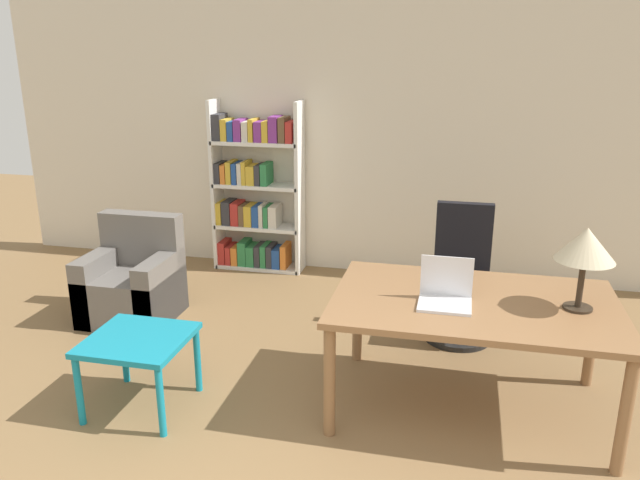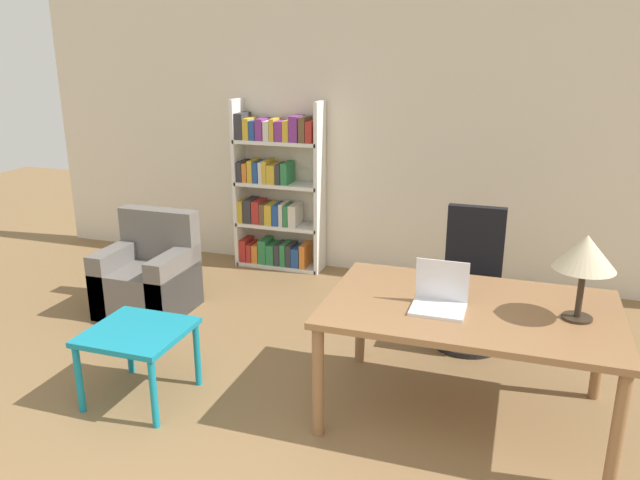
% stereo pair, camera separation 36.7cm
% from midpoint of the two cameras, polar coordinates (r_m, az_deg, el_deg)
% --- Properties ---
extents(wall_back, '(8.00, 0.06, 2.70)m').
position_cam_midpoint_polar(wall_back, '(6.09, 4.76, 9.13)').
color(wall_back, beige).
rests_on(wall_back, ground_plane).
extents(desk, '(1.71, 1.08, 0.74)m').
position_cam_midpoint_polar(desk, '(3.89, 11.27, -6.53)').
color(desk, olive).
rests_on(desk, ground_plane).
extents(laptop, '(0.31, 0.26, 0.28)m').
position_cam_midpoint_polar(laptop, '(3.76, 8.67, -4.96)').
color(laptop, silver).
rests_on(laptop, desk).
extents(table_lamp, '(0.34, 0.34, 0.50)m').
position_cam_midpoint_polar(table_lamp, '(3.77, 20.62, -0.56)').
color(table_lamp, '#2D2319').
rests_on(table_lamp, desk).
extents(office_chair, '(0.53, 0.53, 1.06)m').
position_cam_midpoint_polar(office_chair, '(4.96, 10.69, -3.61)').
color(office_chair, black).
rests_on(office_chair, ground_plane).
extents(side_table_blue, '(0.61, 0.60, 0.49)m').
position_cam_midpoint_polar(side_table_blue, '(4.15, -18.77, -9.32)').
color(side_table_blue, teal).
rests_on(side_table_blue, ground_plane).
extents(armchair, '(0.71, 0.66, 0.86)m').
position_cam_midpoint_polar(armchair, '(5.54, -18.58, -3.93)').
color(armchair, '#66605B').
rests_on(armchair, ground_plane).
extents(bookshelf, '(0.91, 0.28, 1.71)m').
position_cam_midpoint_polar(bookshelf, '(6.35, -7.75, 4.15)').
color(bookshelf, white).
rests_on(bookshelf, ground_plane).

